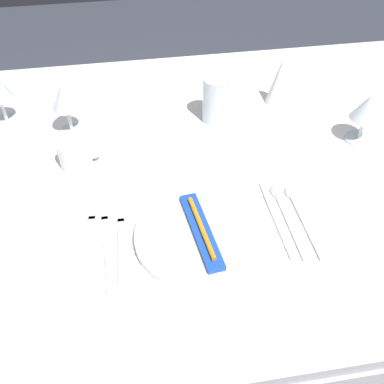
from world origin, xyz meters
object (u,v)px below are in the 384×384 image
(napkin_folded, at_px, (280,81))
(fork_inner, at_px, (107,242))
(drink_tumbler, at_px, (215,100))
(fork_salad, at_px, (91,242))
(wine_glass_centre, at_px, (65,98))
(fork_outer, at_px, (121,241))
(dinner_plate, at_px, (201,235))
(toothbrush_package, at_px, (201,230))
(wine_glass_far, at_px, (367,109))
(spoon_dessert, at_px, (300,212))
(coffee_cup_left, at_px, (75,154))
(spoon_soup, at_px, (285,211))
(dinner_knife, at_px, (278,220))

(napkin_folded, bearing_deg, fork_inner, -138.17)
(drink_tumbler, bearing_deg, fork_salad, -130.91)
(napkin_folded, bearing_deg, wine_glass_centre, -175.38)
(fork_salad, bearing_deg, fork_outer, -4.70)
(dinner_plate, relative_size, toothbrush_package, 1.31)
(toothbrush_package, height_order, wine_glass_centre, wine_glass_centre)
(fork_salad, bearing_deg, napkin_folded, 39.72)
(wine_glass_centre, height_order, wine_glass_far, wine_glass_centre)
(wine_glass_far, bearing_deg, toothbrush_package, -150.37)
(fork_inner, bearing_deg, spoon_dessert, 2.43)
(coffee_cup_left, xyz_separation_m, wine_glass_centre, (-0.02, 0.15, 0.06))
(toothbrush_package, relative_size, wine_glass_centre, 1.43)
(spoon_soup, bearing_deg, coffee_cup_left, 153.49)
(dinner_knife, xyz_separation_m, spoon_soup, (0.02, 0.02, -0.00))
(dinner_plate, bearing_deg, toothbrush_package, 180.00)
(fork_inner, bearing_deg, dinner_plate, -5.32)
(fork_salad, distance_m, wine_glass_far, 0.74)
(wine_glass_far, bearing_deg, dinner_knife, -140.28)
(dinner_knife, distance_m, napkin_folded, 0.47)
(fork_inner, height_order, wine_glass_far, wine_glass_far)
(coffee_cup_left, height_order, napkin_folded, napkin_folded)
(fork_outer, relative_size, coffee_cup_left, 2.04)
(dinner_knife, bearing_deg, napkin_folded, 73.30)
(fork_inner, bearing_deg, wine_glass_centre, 101.31)
(wine_glass_far, bearing_deg, fork_inner, -159.57)
(toothbrush_package, relative_size, coffee_cup_left, 2.12)
(toothbrush_package, distance_m, drink_tumbler, 0.43)
(drink_tumbler, bearing_deg, fork_inner, -127.72)
(coffee_cup_left, relative_size, drink_tumbler, 0.79)
(drink_tumbler, bearing_deg, napkin_folded, 15.10)
(fork_inner, bearing_deg, toothbrush_package, -5.32)
(spoon_soup, height_order, wine_glass_far, wine_glass_far)
(toothbrush_package, height_order, dinner_knife, toothbrush_package)
(spoon_soup, bearing_deg, napkin_folded, 75.31)
(fork_inner, distance_m, wine_glass_centre, 0.42)
(spoon_soup, bearing_deg, fork_salad, -177.29)
(fork_inner, bearing_deg, drink_tumbler, 52.28)
(fork_outer, xyz_separation_m, drink_tumbler, (0.28, 0.40, 0.06))
(fork_inner, xyz_separation_m, drink_tumbler, (0.31, 0.40, 0.06))
(spoon_dessert, height_order, coffee_cup_left, coffee_cup_left)
(coffee_cup_left, xyz_separation_m, napkin_folded, (0.56, 0.20, 0.03))
(drink_tumbler, bearing_deg, dinner_knife, -81.13)
(toothbrush_package, distance_m, spoon_dessert, 0.23)
(fork_inner, xyz_separation_m, dinner_knife, (0.37, 0.00, 0.00))
(fork_salad, bearing_deg, wine_glass_centre, 96.93)
(fork_salad, height_order, napkin_folded, napkin_folded)
(toothbrush_package, xyz_separation_m, fork_outer, (-0.17, 0.02, -0.02))
(spoon_soup, relative_size, drink_tumbler, 1.73)
(fork_inner, xyz_separation_m, coffee_cup_left, (-0.06, 0.25, 0.04))
(napkin_folded, bearing_deg, drink_tumbler, -164.90)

